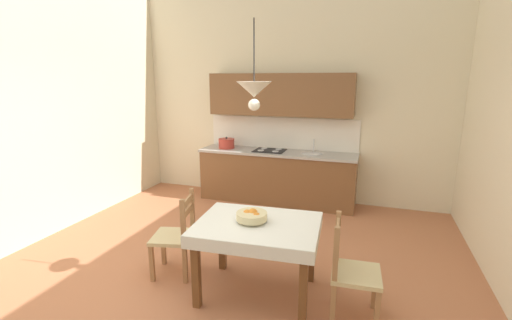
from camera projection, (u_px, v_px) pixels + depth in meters
name	position (u px, v px, depth m)	size (l,w,h in m)	color
ground_plane	(215.00, 293.00, 3.60)	(5.99, 6.73, 0.10)	#B7704C
wall_back	(290.00, 85.00, 6.01)	(5.99, 0.12, 4.02)	beige
kitchen_cabinetry	(277.00, 153.00, 6.00)	(2.70, 0.63, 2.20)	brown
dining_table	(257.00, 237.00, 3.38)	(1.24, 0.98, 0.75)	brown
dining_chair_tv_side	(176.00, 236.00, 3.78)	(0.51, 0.51, 0.93)	#D1BC89
dining_chair_window_side	(351.00, 272.00, 3.08)	(0.45, 0.45, 0.93)	#D1BC89
fruit_bowl	(252.00, 216.00, 3.37)	(0.30, 0.30, 0.12)	beige
pendant_lamp	(254.00, 90.00, 3.16)	(0.32, 0.32, 0.80)	black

